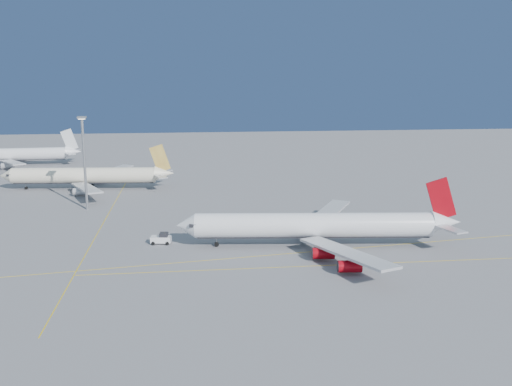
{
  "coord_description": "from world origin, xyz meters",
  "views": [
    {
      "loc": [
        -18.07,
        -118.2,
        36.87
      ],
      "look_at": [
        -1.28,
        23.44,
        7.0
      ],
      "focal_mm": 40.0,
      "sensor_mm": 36.0,
      "label": 1
    }
  ],
  "objects_px": {
    "pushback_tug": "(162,239)",
    "airliner_third": "(12,154)",
    "airliner_virgin": "(320,226)",
    "light_mast": "(84,155)",
    "airliner_etihad": "(88,176)"
  },
  "relations": [
    {
      "from": "pushback_tug",
      "to": "airliner_etihad",
      "type": "bearing_deg",
      "value": 119.6
    },
    {
      "from": "airliner_virgin",
      "to": "light_mast",
      "type": "xyz_separation_m",
      "value": [
        -56.21,
        41.47,
        10.54
      ]
    },
    {
      "from": "light_mast",
      "to": "airliner_virgin",
      "type": "bearing_deg",
      "value": -36.42
    },
    {
      "from": "airliner_etihad",
      "to": "pushback_tug",
      "type": "bearing_deg",
      "value": -62.95
    },
    {
      "from": "airliner_etihad",
      "to": "pushback_tug",
      "type": "height_order",
      "value": "airliner_etihad"
    },
    {
      "from": "airliner_virgin",
      "to": "light_mast",
      "type": "relative_size",
      "value": 2.42
    },
    {
      "from": "airliner_third",
      "to": "pushback_tug",
      "type": "relative_size",
      "value": 11.7
    },
    {
      "from": "airliner_virgin",
      "to": "airliner_third",
      "type": "height_order",
      "value": "airliner_virgin"
    },
    {
      "from": "airliner_third",
      "to": "pushback_tug",
      "type": "distance_m",
      "value": 136.08
    },
    {
      "from": "pushback_tug",
      "to": "airliner_virgin",
      "type": "bearing_deg",
      "value": -2.4
    },
    {
      "from": "airliner_virgin",
      "to": "pushback_tug",
      "type": "height_order",
      "value": "airliner_virgin"
    },
    {
      "from": "airliner_third",
      "to": "light_mast",
      "type": "bearing_deg",
      "value": -65.51
    },
    {
      "from": "pushback_tug",
      "to": "airliner_third",
      "type": "bearing_deg",
      "value": 126.2
    },
    {
      "from": "airliner_third",
      "to": "pushback_tug",
      "type": "bearing_deg",
      "value": -64.23
    },
    {
      "from": "airliner_etihad",
      "to": "pushback_tug",
      "type": "relative_size",
      "value": 12.01
    }
  ]
}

